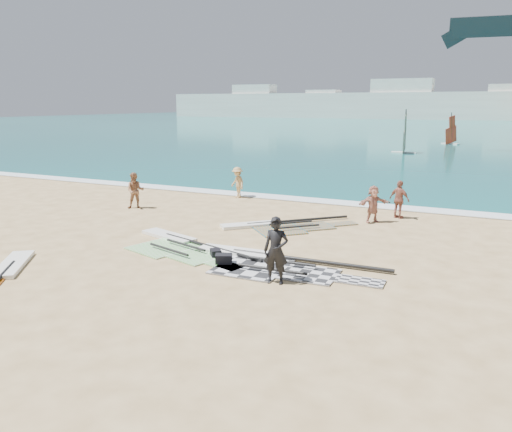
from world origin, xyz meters
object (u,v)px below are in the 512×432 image
at_px(rig_green, 179,245).
at_px(beachgoer_left, 135,191).
at_px(gear_bag_near, 224,259).
at_px(gear_bag_far, 216,253).
at_px(beachgoer_mid, 237,182).
at_px(beachgoer_back, 399,200).
at_px(rig_grey, 267,262).
at_px(person_wetsuit, 276,251).
at_px(rig_orange, 279,226).
at_px(beachgoer_right, 373,204).

bearing_deg(rig_green, beachgoer_left, 157.19).
distance_m(gear_bag_near, beachgoer_left, 9.51).
height_order(gear_bag_far, beachgoer_mid, beachgoer_mid).
bearing_deg(beachgoer_left, beachgoer_back, -17.33).
height_order(gear_bag_near, beachgoer_mid, beachgoer_mid).
distance_m(rig_grey, person_wetsuit, 1.91).
relative_size(rig_orange, beachgoer_right, 3.19).
height_order(beachgoer_back, beachgoer_right, beachgoer_back).
bearing_deg(beachgoer_left, gear_bag_far, -67.73).
height_order(rig_grey, gear_bag_far, gear_bag_far).
distance_m(rig_orange, beachgoer_mid, 6.64).
distance_m(rig_grey, rig_green, 3.54).
height_order(rig_orange, beachgoer_back, beachgoer_back).
bearing_deg(beachgoer_left, rig_green, -72.49).
bearing_deg(gear_bag_far, beachgoer_mid, 113.52).
bearing_deg(beachgoer_mid, beachgoer_left, -92.32).
distance_m(rig_grey, gear_bag_near, 1.33).
xyz_separation_m(person_wetsuit, beachgoer_left, (-9.78, 6.33, -0.08)).
height_order(gear_bag_far, person_wetsuit, person_wetsuit).
height_order(rig_orange, gear_bag_far, gear_bag_far).
relative_size(rig_orange, gear_bag_far, 11.33).
xyz_separation_m(gear_bag_far, beachgoer_right, (3.45, 6.93, 0.64)).
distance_m(gear_bag_near, person_wetsuit, 2.34).
height_order(rig_orange, gear_bag_near, gear_bag_near).
distance_m(gear_bag_far, beachgoer_back, 9.22).
distance_m(gear_bag_far, beachgoer_mid, 10.32).
bearing_deg(beachgoer_left, beachgoer_right, -22.38).
distance_m(rig_orange, gear_bag_near, 5.06).
bearing_deg(rig_grey, rig_green, 171.63).
relative_size(gear_bag_near, person_wetsuit, 0.27).
bearing_deg(beachgoer_left, rig_orange, -36.32).
bearing_deg(person_wetsuit, beachgoer_back, 69.35).
bearing_deg(rig_green, rig_grey, 10.29).
relative_size(rig_grey, gear_bag_far, 14.68).
xyz_separation_m(rig_grey, rig_orange, (-1.45, 4.41, -0.00)).
bearing_deg(gear_bag_far, person_wetsuit, -26.72).
xyz_separation_m(rig_orange, beachgoer_left, (-7.44, 0.47, 0.79)).
xyz_separation_m(gear_bag_far, person_wetsuit, (2.64, -1.33, 0.79)).
bearing_deg(beachgoer_left, beachgoer_mid, 23.04).
bearing_deg(rig_grey, gear_bag_near, -152.95).
relative_size(gear_bag_near, beachgoer_back, 0.31).
xyz_separation_m(person_wetsuit, beachgoer_back, (1.64, 9.47, -0.11)).
xyz_separation_m(person_wetsuit, beachgoer_mid, (-6.75, 10.77, -0.13)).
bearing_deg(beachgoer_mid, rig_orange, -16.15).
relative_size(rig_grey, beachgoer_left, 3.77).
distance_m(gear_bag_near, beachgoer_right, 8.00).
height_order(gear_bag_near, beachgoer_right, beachgoer_right).
xyz_separation_m(person_wetsuit, beachgoer_right, (0.80, 8.26, -0.16)).
bearing_deg(beachgoer_back, beachgoer_right, 80.22).
distance_m(rig_grey, gear_bag_far, 1.76).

